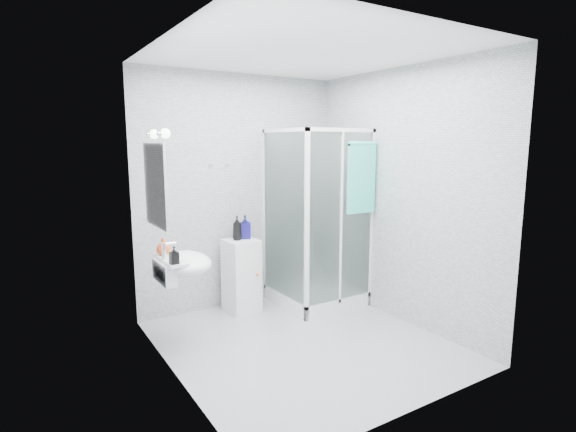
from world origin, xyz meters
TOP-DOWN VIEW (x-y plane):
  - room at (0.00, 0.00)m, footprint 2.40×2.60m
  - shower_enclosure at (0.67, 0.77)m, footprint 0.90×0.95m
  - wall_basin at (-0.99, 0.45)m, footprint 0.46×0.56m
  - mirror at (-1.19, 0.45)m, footprint 0.02×0.60m
  - vanity_lights at (-1.14, 0.45)m, footprint 0.10×0.40m
  - wall_hooks at (-0.25, 1.26)m, footprint 0.23×0.06m
  - storage_cabinet at (-0.12, 1.04)m, footprint 0.36×0.37m
  - hand_towel at (0.98, 0.36)m, footprint 0.36×0.05m
  - shampoo_bottle_a at (-0.16, 1.06)m, footprint 0.13×0.13m
  - shampoo_bottle_b at (-0.05, 1.09)m, footprint 0.16×0.16m
  - soap_dispenser_orange at (-1.10, 0.62)m, footprint 0.13×0.13m
  - soap_dispenser_black at (-1.11, 0.26)m, footprint 0.07×0.07m

SIDE VIEW (x-z plane):
  - storage_cabinet at x=-0.12m, z-range 0.00..0.81m
  - shower_enclosure at x=0.67m, z-range -0.55..1.45m
  - wall_basin at x=-0.99m, z-range 0.62..0.97m
  - soap_dispenser_black at x=-1.11m, z-range 0.86..1.01m
  - shampoo_bottle_b at x=-0.05m, z-range 0.81..1.07m
  - shampoo_bottle_a at x=-0.16m, z-range 0.81..1.07m
  - soap_dispenser_orange at x=-1.10m, z-range 0.86..1.02m
  - room at x=0.00m, z-range 0.00..2.60m
  - mirror at x=-1.19m, z-range 1.15..1.85m
  - hand_towel at x=0.98m, z-range 1.12..1.88m
  - wall_hooks at x=-0.25m, z-range 1.60..1.64m
  - vanity_lights at x=-1.14m, z-range 1.88..1.96m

